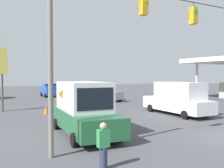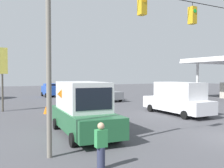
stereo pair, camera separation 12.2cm
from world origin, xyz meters
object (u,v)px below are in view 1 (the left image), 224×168
object	(u,v)px
overhead_signal_span	(213,44)
box_truck_white_crossing_near	(177,98)
box_truck_green_parked_shoulder	(84,109)
traffic_cone_third	(56,113)
pedestrian	(103,146)
traffic_cone_fourth	(46,110)
traffic_cone_second	(62,117)
traffic_cone_nearest	(76,123)
sedan_blue_withflow_deep	(49,90)
pickup_truck_grey_oncoming_deep	(107,93)
work_zone_sign	(70,98)

from	to	relation	value
overhead_signal_span	box_truck_white_crossing_near	distance (m)	7.37
box_truck_green_parked_shoulder	box_truck_white_crossing_near	bearing A→B (deg)	-163.53
box_truck_white_crossing_near	traffic_cone_third	bearing A→B (deg)	-20.21
pedestrian	box_truck_white_crossing_near	bearing A→B (deg)	-143.78
box_truck_white_crossing_near	pedestrian	size ratio (longest dim) A/B	4.13
box_truck_green_parked_shoulder	traffic_cone_fourth	world-z (taller)	box_truck_green_parked_shoulder
traffic_cone_second	traffic_cone_fourth	distance (m)	4.17
traffic_cone_nearest	pedestrian	distance (m)	6.91
pedestrian	traffic_cone_fourth	bearing A→B (deg)	-95.41
box_truck_white_crossing_near	sedan_blue_withflow_deep	size ratio (longest dim) A/B	1.67
overhead_signal_span	traffic_cone_second	size ratio (longest dim) A/B	27.92
sedan_blue_withflow_deep	traffic_cone_nearest	xyz separation A→B (m)	(4.33, 23.20, -0.69)
pedestrian	sedan_blue_withflow_deep	bearing A→B (deg)	-100.93
sedan_blue_withflow_deep	pedestrian	bearing A→B (deg)	79.07
traffic_cone_third	sedan_blue_withflow_deep	bearing A→B (deg)	-102.94
box_truck_white_crossing_near	box_truck_green_parked_shoulder	size ratio (longest dim) A/B	1.04
traffic_cone_third	traffic_cone_fourth	world-z (taller)	same
pickup_truck_grey_oncoming_deep	traffic_cone_third	distance (m)	13.41
box_truck_white_crossing_near	traffic_cone_nearest	xyz separation A→B (m)	(9.21, 1.07, -0.99)
box_truck_white_crossing_near	traffic_cone_second	world-z (taller)	box_truck_white_crossing_near
box_truck_white_crossing_near	traffic_cone_third	size ratio (longest dim) A/B	10.01
box_truck_green_parked_shoulder	traffic_cone_nearest	world-z (taller)	box_truck_green_parked_shoulder
sedan_blue_withflow_deep	box_truck_white_crossing_near	bearing A→B (deg)	102.46
traffic_cone_nearest	traffic_cone_second	xyz separation A→B (m)	(0.10, -2.38, 0.00)
work_zone_sign	pedestrian	distance (m)	5.80
work_zone_sign	sedan_blue_withflow_deep	bearing A→B (deg)	-101.78
box_truck_green_parked_shoulder	traffic_cone_second	distance (m)	4.21
overhead_signal_span	traffic_cone_third	bearing A→B (deg)	-55.08
overhead_signal_span	traffic_cone_nearest	world-z (taller)	overhead_signal_span
traffic_cone_third	work_zone_sign	size ratio (longest dim) A/B	0.23
overhead_signal_span	traffic_cone_second	xyz separation A→B (m)	(6.51, -7.08, -4.62)
box_truck_white_crossing_near	box_truck_green_parked_shoulder	world-z (taller)	box_truck_green_parked_shoulder
traffic_cone_nearest	pedestrian	world-z (taller)	pedestrian
overhead_signal_span	traffic_cone_nearest	xyz separation A→B (m)	(6.41, -4.69, -4.62)
overhead_signal_span	pickup_truck_grey_oncoming_deep	bearing A→B (deg)	-98.93
sedan_blue_withflow_deep	work_zone_sign	bearing A→B (deg)	78.22
box_truck_green_parked_shoulder	traffic_cone_third	size ratio (longest dim) A/B	9.60
box_truck_green_parked_shoulder	pedestrian	size ratio (longest dim) A/B	3.96
overhead_signal_span	work_zone_sign	distance (m)	8.53
traffic_cone_third	pedestrian	bearing A→B (deg)	82.49
overhead_signal_span	traffic_cone_third	xyz separation A→B (m)	(6.39, -9.15, -4.62)
overhead_signal_span	pickup_truck_grey_oncoming_deep	world-z (taller)	overhead_signal_span
box_truck_white_crossing_near	pedestrian	distance (m)	13.24
traffic_cone_third	box_truck_green_parked_shoulder	bearing A→B (deg)	88.70
traffic_cone_fourth	traffic_cone_nearest	bearing A→B (deg)	91.75
overhead_signal_span	pedestrian	distance (m)	9.13
pickup_truck_grey_oncoming_deep	work_zone_sign	xyz separation A→B (m)	(10.10, 15.17, 1.01)
box_truck_green_parked_shoulder	work_zone_sign	xyz separation A→B (m)	(0.62, -0.58, 0.58)
sedan_blue_withflow_deep	traffic_cone_nearest	world-z (taller)	sedan_blue_withflow_deep
overhead_signal_span	traffic_cone_fourth	bearing A→B (deg)	-59.55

